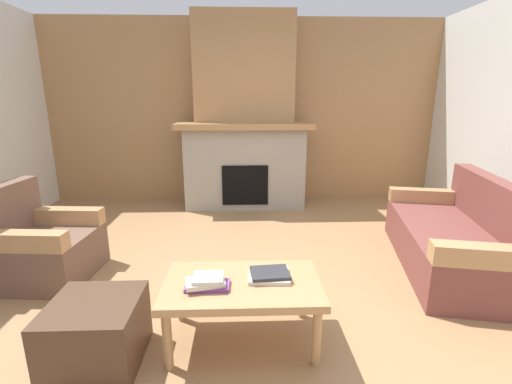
{
  "coord_description": "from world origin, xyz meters",
  "views": [
    {
      "loc": [
        -0.03,
        -2.6,
        1.56
      ],
      "look_at": [
        0.09,
        0.65,
        0.7
      ],
      "focal_mm": 24.96,
      "sensor_mm": 36.0,
      "label": 1
    }
  ],
  "objects_px": {
    "fireplace": "(244,126)",
    "armchair": "(41,246)",
    "ottoman": "(96,332)",
    "couch": "(457,238)",
    "coffee_table": "(242,289)"
  },
  "relations": [
    {
      "from": "coffee_table",
      "to": "ottoman",
      "type": "relative_size",
      "value": 1.92
    },
    {
      "from": "fireplace",
      "to": "coffee_table",
      "type": "xyz_separation_m",
      "value": [
        -0.04,
        -3.18,
        -0.79
      ]
    },
    {
      "from": "fireplace",
      "to": "coffee_table",
      "type": "bearing_deg",
      "value": -90.73
    },
    {
      "from": "fireplace",
      "to": "coffee_table",
      "type": "relative_size",
      "value": 2.7
    },
    {
      "from": "fireplace",
      "to": "ottoman",
      "type": "xyz_separation_m",
      "value": [
        -0.92,
        -3.34,
        -0.96
      ]
    },
    {
      "from": "coffee_table",
      "to": "ottoman",
      "type": "height_order",
      "value": "coffee_table"
    },
    {
      "from": "armchair",
      "to": "couch",
      "type": "bearing_deg",
      "value": 0.95
    },
    {
      "from": "ottoman",
      "to": "armchair",
      "type": "bearing_deg",
      "value": 129.45
    },
    {
      "from": "fireplace",
      "to": "couch",
      "type": "bearing_deg",
      "value": -47.85
    },
    {
      "from": "couch",
      "to": "armchair",
      "type": "height_order",
      "value": "same"
    },
    {
      "from": "fireplace",
      "to": "coffee_table",
      "type": "distance_m",
      "value": 3.28
    },
    {
      "from": "ottoman",
      "to": "fireplace",
      "type": "bearing_deg",
      "value": 74.62
    },
    {
      "from": "couch",
      "to": "ottoman",
      "type": "relative_size",
      "value": 3.73
    },
    {
      "from": "fireplace",
      "to": "armchair",
      "type": "xyz_separation_m",
      "value": [
        -1.82,
        -2.25,
        -0.87
      ]
    },
    {
      "from": "couch",
      "to": "armchair",
      "type": "relative_size",
      "value": 2.28
    }
  ]
}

